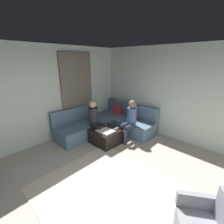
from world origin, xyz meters
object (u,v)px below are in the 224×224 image
at_px(ottoman, 106,136).
at_px(person_on_couch_back, 130,119).
at_px(game_remote, 116,128).
at_px(sectional_couch, 107,123).
at_px(person_on_couch_side, 95,119).
at_px(coffee_mug, 105,124).

relative_size(ottoman, person_on_couch_back, 0.63).
bearing_deg(person_on_couch_back, game_remote, 64.22).
distance_m(sectional_couch, ottoman, 0.75).
height_order(game_remote, person_on_couch_back, person_on_couch_back).
bearing_deg(game_remote, person_on_couch_side, -151.14).
bearing_deg(coffee_mug, sectional_couch, 127.81).
relative_size(sectional_couch, person_on_couch_side, 2.12).
height_order(sectional_couch, game_remote, sectional_couch).
bearing_deg(ottoman, coffee_mug, 140.71).
distance_m(sectional_couch, coffee_mug, 0.51).
distance_m(sectional_couch, person_on_couch_side, 0.75).
bearing_deg(coffee_mug, person_on_couch_back, 36.06).
bearing_deg(person_on_couch_side, ottoman, 102.23).
relative_size(sectional_couch, ottoman, 3.36).
height_order(ottoman, game_remote, game_remote).
xyz_separation_m(ottoman, person_on_couch_back, (0.37, 0.61, 0.45)).
distance_m(game_remote, person_on_couch_side, 0.66).
bearing_deg(person_on_couch_side, sectional_couch, -166.82).
distance_m(ottoman, person_on_couch_back, 0.84).
relative_size(game_remote, person_on_couch_back, 0.12).
relative_size(sectional_couch, person_on_couch_back, 2.12).
distance_m(ottoman, coffee_mug, 0.38).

